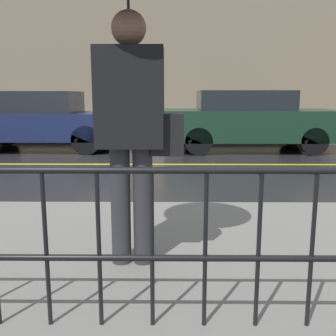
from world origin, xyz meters
name	(u,v)px	position (x,y,z in m)	size (l,w,h in m)	color
ground_plane	(89,164)	(0.00, 0.00, 0.00)	(80.00, 80.00, 0.00)	#262628
sidewalk_far	(117,138)	(0.00, 4.23, 0.07)	(28.00, 1.88, 0.13)	gray
lane_marking	(89,164)	(0.00, 0.00, 0.00)	(25.20, 0.12, 0.01)	gold
building_storefront	(120,65)	(0.00, 5.32, 2.33)	(28.00, 0.30, 4.66)	gray
pedestrian	(130,39)	(1.39, -4.99, 1.77)	(0.94, 0.94, 2.22)	#333338
car_navy	(41,120)	(-1.64, 2.13, 0.76)	(4.10, 1.82, 1.47)	#19234C
car_dark_green	(248,120)	(3.60, 2.13, 0.77)	(4.31, 1.91, 1.49)	#193828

